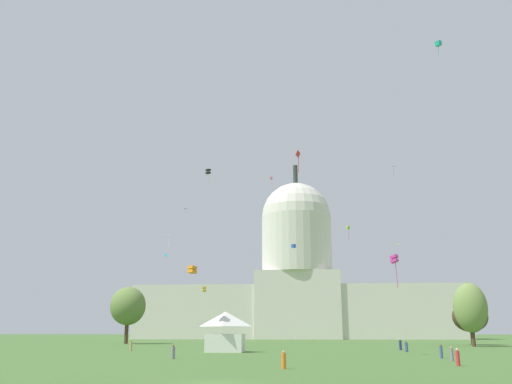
{
  "coord_description": "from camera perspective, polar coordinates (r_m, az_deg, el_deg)",
  "views": [
    {
      "loc": [
        5.32,
        -33.81,
        3.12
      ],
      "look_at": [
        -5.77,
        97.07,
        36.88
      ],
      "focal_mm": 37.81,
      "sensor_mm": 36.0,
      "label": 1
    }
  ],
  "objects": [
    {
      "name": "ground_plane",
      "position": [
        34.37,
        -4.33,
        -19.59
      ],
      "size": [
        800.0,
        800.0,
        0.0
      ],
      "primitive_type": "plane",
      "color": "#42662D"
    },
    {
      "name": "capitol_building",
      "position": [
        206.05,
        4.4,
        -9.55
      ],
      "size": [
        120.2,
        26.6,
        66.6
      ],
      "color": "beige",
      "rests_on": "ground_plane"
    },
    {
      "name": "event_tent",
      "position": [
        82.38,
        -3.25,
        -14.52
      ],
      "size": [
        5.76,
        4.76,
        5.81
      ],
      "rotation": [
        0.0,
        0.0,
        -0.02
      ],
      "color": "white",
      "rests_on": "ground_plane"
    },
    {
      "name": "tree_east_near",
      "position": [
        130.43,
        21.7,
        -12.17
      ],
      "size": [
        10.42,
        10.38,
        9.26
      ],
      "color": "#42301E",
      "rests_on": "ground_plane"
    },
    {
      "name": "tree_east_far",
      "position": [
        117.86,
        21.73,
        -11.31
      ],
      "size": [
        7.79,
        7.22,
        12.37
      ],
      "color": "#4C3823",
      "rests_on": "ground_plane"
    },
    {
      "name": "tree_west_mid",
      "position": [
        135.85,
        -13.4,
        -11.65
      ],
      "size": [
        12.45,
        12.42,
        13.33
      ],
      "color": "#4C3823",
      "rests_on": "ground_plane"
    },
    {
      "name": "person_denim_deep_crowd",
      "position": [
        67.78,
        19.0,
        -15.68
      ],
      "size": [
        0.44,
        0.44,
        1.59
      ],
      "rotation": [
        0.0,
        0.0,
        3.47
      ],
      "color": "#3D5684",
      "rests_on": "ground_plane"
    },
    {
      "name": "person_navy_edge_east",
      "position": [
        94.11,
        15.03,
        -15.36
      ],
      "size": [
        0.58,
        0.58,
        1.73
      ],
      "rotation": [
        0.0,
        0.0,
        2.3
      ],
      "color": "navy",
      "rests_on": "ground_plane"
    },
    {
      "name": "person_red_near_tree_east",
      "position": [
        54.02,
        20.56,
        -16.11
      ],
      "size": [
        0.43,
        0.43,
        1.54
      ],
      "rotation": [
        0.0,
        0.0,
        4.91
      ],
      "color": "red",
      "rests_on": "ground_plane"
    },
    {
      "name": "person_tan_lawn_far_right",
      "position": [
        89.75,
        -13.09,
        -15.59
      ],
      "size": [
        0.46,
        0.46,
        1.58
      ],
      "rotation": [
        0.0,
        0.0,
        4.96
      ],
      "color": "tan",
      "rests_on": "ground_plane"
    },
    {
      "name": "person_orange_edge_west",
      "position": [
        47.16,
        2.94,
        -17.38
      ],
      "size": [
        0.41,
        0.41,
        1.47
      ],
      "rotation": [
        0.0,
        0.0,
        6.23
      ],
      "color": "orange",
      "rests_on": "ground_plane"
    },
    {
      "name": "person_grey_front_center",
      "position": [
        61.82,
        20.0,
        -15.85
      ],
      "size": [
        0.46,
        0.46,
        1.48
      ],
      "rotation": [
        0.0,
        0.0,
        2.65
      ],
      "color": "gray",
      "rests_on": "ground_plane"
    },
    {
      "name": "person_grey_lawn_far_left",
      "position": [
        63.81,
        -8.77,
        -16.43
      ],
      "size": [
        0.46,
        0.46,
        1.56
      ],
      "rotation": [
        0.0,
        0.0,
        1.62
      ],
      "color": "gray",
      "rests_on": "ground_plane"
    },
    {
      "name": "person_denim_mid_right",
      "position": [
        85.37,
        15.62,
        -15.53
      ],
      "size": [
        0.66,
        0.66,
        1.57
      ],
      "rotation": [
        0.0,
        0.0,
        0.87
      ],
      "color": "#3D5684",
      "rests_on": "ground_plane"
    },
    {
      "name": "kite_pink_high",
      "position": [
        174.35,
        1.64,
        1.53
      ],
      "size": [
        0.84,
        0.9,
        3.04
      ],
      "rotation": [
        0.0,
        0.0,
        3.27
      ],
      "color": "pink"
    },
    {
      "name": "kite_lime_mid",
      "position": [
        177.57,
        14.94,
        -5.53
      ],
      "size": [
        1.47,
        1.4,
        0.42
      ],
      "rotation": [
        0.0,
        0.0,
        0.69
      ],
      "color": "#8CD133"
    },
    {
      "name": "kite_orange_low",
      "position": [
        80.08,
        -6.77,
        -8.16
      ],
      "size": [
        1.4,
        1.41,
        1.12
      ],
      "rotation": [
        0.0,
        0.0,
        5.74
      ],
      "color": "orange"
    },
    {
      "name": "kite_green_high",
      "position": [
        174.95,
        -7.58,
        -1.84
      ],
      "size": [
        1.34,
        1.13,
        0.18
      ],
      "rotation": [
        0.0,
        0.0,
        5.84
      ],
      "color": "green"
    },
    {
      "name": "kite_cyan_mid",
      "position": [
        171.21,
        -9.53,
        -6.62
      ],
      "size": [
        0.93,
        0.54,
        0.96
      ],
      "rotation": [
        0.0,
        0.0,
        5.7
      ],
      "color": "#33BCDB"
    },
    {
      "name": "kite_black_high",
      "position": [
        140.42,
        -5.09,
        2.17
      ],
      "size": [
        1.48,
        1.47,
        3.32
      ],
      "rotation": [
        0.0,
        0.0,
        5.39
      ],
      "color": "black"
    },
    {
      "name": "kite_violet_high",
      "position": [
        193.38,
        14.28,
        2.49
      ],
      "size": [
        1.19,
        0.99,
        3.15
      ],
      "rotation": [
        0.0,
        0.0,
        3.56
      ],
      "color": "purple"
    },
    {
      "name": "kite_white_mid",
      "position": [
        182.83,
        -9.16,
        -4.72
      ],
      "size": [
        1.54,
        1.0,
        4.19
      ],
      "rotation": [
        0.0,
        0.0,
        3.07
      ],
      "color": "white"
    },
    {
      "name": "kite_turquoise_high",
      "position": [
        104.49,
        18.73,
        14.65
      ],
      "size": [
        1.25,
        1.25,
        2.51
      ],
      "rotation": [
        0.0,
        0.0,
        5.43
      ],
      "color": "teal"
    },
    {
      "name": "kite_red_mid",
      "position": [
        71.98,
        4.47,
        3.82
      ],
      "size": [
        0.68,
        0.97,
        2.98
      ],
      "rotation": [
        0.0,
        0.0,
        0.43
      ],
      "color": "red"
    },
    {
      "name": "kite_gold_low",
      "position": [
        126.08,
        -5.53,
        -10.21
      ],
      "size": [
        1.22,
        1.24,
        1.15
      ],
      "rotation": [
        0.0,
        0.0,
        3.6
      ],
      "color": "gold"
    },
    {
      "name": "kite_yellow_low",
      "position": [
        143.14,
        6.75,
        -9.39
      ],
      "size": [
        1.01,
        1.54,
        0.2
      ],
      "rotation": [
        0.0,
        0.0,
        1.32
      ],
      "color": "yellow"
    },
    {
      "name": "kite_blue_mid",
      "position": [
        162.76,
        3.99,
        -5.72
      ],
      "size": [
        1.48,
        1.48,
        1.1
      ],
      "rotation": [
        0.0,
        0.0,
        5.66
      ],
      "color": "blue"
    },
    {
      "name": "kite_magenta_low",
      "position": [
        74.06,
        14.42,
        -6.91
      ],
      "size": [
        1.25,
        1.23,
        4.41
      ],
      "rotation": [
        0.0,
        0.0,
        4.14
      ],
      "color": "#D1339E"
    },
    {
      "name": "kite_lime_high",
      "position": [
        181.09,
        9.71,
        -3.76
      ],
      "size": [
        1.16,
        1.14,
        4.48
      ],
      "rotation": [
        0.0,
        0.0,
        2.12
      ],
      "color": "#8CD133"
    }
  ]
}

